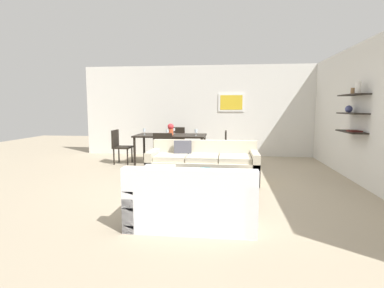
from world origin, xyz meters
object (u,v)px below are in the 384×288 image
(dining_chair_foot, at_px, (164,149))
(sofa_beige, at_px, (203,166))
(coffee_table, at_px, (206,185))
(dining_table, at_px, (171,137))
(decorative_bowl, at_px, (205,171))
(dining_chair_left_near, at_px, (120,144))
(wine_glass_right_near, at_px, (196,131))
(wine_glass_foot, at_px, (167,131))
(wine_glass_left_near, at_px, (144,130))
(dining_chair_right_near, at_px, (221,146))
(candle_jar, at_px, (220,171))
(dining_chair_head, at_px, (177,140))
(wine_glass_head, at_px, (174,130))
(loveseat_white, at_px, (192,201))
(centerpiece_vase, at_px, (171,129))

(dining_chair_foot, bearing_deg, sofa_beige, -41.39)
(coffee_table, xyz_separation_m, dining_table, (-1.14, 2.86, 0.49))
(decorative_bowl, relative_size, dining_chair_left_near, 0.33)
(wine_glass_right_near, bearing_deg, dining_chair_foot, -130.88)
(dining_chair_left_near, relative_size, wine_glass_foot, 5.04)
(coffee_table, xyz_separation_m, wine_glass_left_near, (-1.82, 2.74, 0.68))
(dining_chair_right_near, xyz_separation_m, wine_glass_left_near, (-1.99, 0.10, 0.36))
(candle_jar, xyz_separation_m, wine_glass_right_near, (-0.68, 2.70, 0.45))
(decorative_bowl, xyz_separation_m, wine_glass_left_near, (-1.79, 2.72, 0.45))
(dining_chair_head, relative_size, dining_chair_right_near, 1.00)
(dining_chair_head, bearing_deg, candle_jar, -69.95)
(decorative_bowl, xyz_separation_m, candle_jar, (0.24, 0.02, -0.01))
(dining_chair_head, xyz_separation_m, wine_glass_head, (-0.00, -0.47, 0.34))
(dining_chair_left_near, relative_size, dining_chair_foot, 1.00)
(dining_chair_right_near, bearing_deg, dining_chair_foot, -152.66)
(coffee_table, distance_m, dining_chair_left_near, 3.62)
(dining_table, height_order, wine_glass_right_near, wine_glass_right_near)
(coffee_table, relative_size, dining_chair_right_near, 1.34)
(loveseat_white, xyz_separation_m, centerpiece_vase, (-1.05, 4.10, 0.61))
(dining_chair_head, height_order, wine_glass_right_near, wine_glass_right_near)
(decorative_bowl, relative_size, dining_chair_head, 0.33)
(loveseat_white, bearing_deg, dining_chair_left_near, 121.30)
(coffee_table, bearing_deg, decorative_bowl, 139.20)
(loveseat_white, distance_m, dining_chair_right_near, 3.90)
(dining_table, distance_m, centerpiece_vase, 0.22)
(sofa_beige, relative_size, wine_glass_foot, 12.42)
(dining_chair_left_near, bearing_deg, candle_jar, -44.13)
(dining_chair_head, height_order, dining_chair_right_near, same)
(dining_chair_head, distance_m, dining_chair_left_near, 1.73)
(centerpiece_vase, bearing_deg, wine_glass_left_near, -170.85)
(dining_table, height_order, dining_chair_foot, dining_chair_foot)
(wine_glass_right_near, bearing_deg, dining_chair_head, 123.35)
(sofa_beige, distance_m, loveseat_white, 2.33)
(sofa_beige, bearing_deg, wine_glass_right_near, 100.80)
(dining_table, xyz_separation_m, dining_chair_right_near, (1.32, -0.22, -0.18))
(dining_table, relative_size, wine_glass_foot, 10.41)
(decorative_bowl, relative_size, wine_glass_head, 2.03)
(decorative_bowl, bearing_deg, wine_glass_right_near, 99.21)
(loveseat_white, height_order, wine_glass_head, wine_glass_head)
(dining_chair_foot, height_order, wine_glass_left_near, wine_glass_left_near)
(wine_glass_right_near, relative_size, wine_glass_foot, 0.92)
(coffee_table, xyz_separation_m, dining_chair_foot, (-1.14, 1.96, 0.31))
(dining_table, height_order, dining_chair_head, dining_chair_head)
(dining_chair_right_near, relative_size, wine_glass_head, 6.07)
(candle_jar, xyz_separation_m, dining_table, (-1.36, 2.82, 0.27))
(dining_chair_left_near, height_order, wine_glass_head, wine_glass_head)
(dining_chair_head, height_order, dining_chair_foot, same)
(sofa_beige, height_order, wine_glass_foot, wine_glass_foot)
(sofa_beige, xyz_separation_m, wine_glass_foot, (-0.99, 1.34, 0.58))
(coffee_table, xyz_separation_m, wine_glass_head, (-1.14, 3.30, 0.66))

